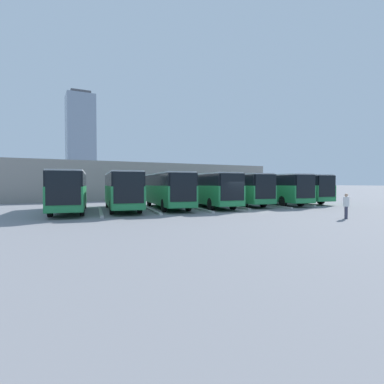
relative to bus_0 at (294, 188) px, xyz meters
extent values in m
plane|color=gray|center=(12.72, 6.03, -1.84)|extent=(600.00, 600.00, 0.00)
cube|color=#238447|center=(0.00, -0.02, -0.54)|extent=(4.12, 11.24, 1.70)
cube|color=black|center=(0.00, -0.02, 0.83)|extent=(4.06, 11.07, 1.04)
cube|color=black|center=(0.87, 5.42, 0.23)|extent=(2.10, 0.37, 2.24)
cube|color=#238447|center=(0.87, 5.43, -1.17)|extent=(2.27, 0.42, 0.40)
cube|color=silver|center=(0.00, -0.02, 1.41)|extent=(3.95, 10.79, 0.12)
cylinder|color=black|center=(-0.51, 3.51, -1.30)|extent=(0.47, 1.13, 1.09)
cylinder|color=black|center=(1.58, 3.18, -1.30)|extent=(0.47, 1.13, 1.09)
cylinder|color=black|center=(-1.58, -3.22, -1.30)|extent=(0.47, 1.13, 1.09)
cylinder|color=black|center=(0.50, -3.55, -1.30)|extent=(0.47, 1.13, 1.09)
cube|color=#B2B2AD|center=(2.12, 1.63, -1.77)|extent=(1.48, 7.80, 0.15)
cube|color=#238447|center=(4.24, 0.96, -0.54)|extent=(4.12, 11.24, 1.70)
cube|color=black|center=(4.24, 0.96, 0.83)|extent=(4.06, 11.07, 1.04)
cube|color=black|center=(5.11, 6.40, 0.23)|extent=(2.10, 0.37, 2.24)
cube|color=#238447|center=(5.11, 6.41, -1.17)|extent=(2.27, 0.42, 0.40)
cube|color=silver|center=(4.24, 0.96, 1.41)|extent=(3.95, 10.79, 0.12)
cylinder|color=black|center=(3.73, 4.49, -1.30)|extent=(0.47, 1.13, 1.09)
cylinder|color=black|center=(5.82, 4.16, -1.30)|extent=(0.47, 1.13, 1.09)
cylinder|color=black|center=(2.66, -2.24, -1.30)|extent=(0.47, 1.13, 1.09)
cylinder|color=black|center=(4.74, -2.57, -1.30)|extent=(0.47, 1.13, 1.09)
cube|color=#B2B2AD|center=(6.36, 2.61, -1.77)|extent=(1.48, 7.80, 0.15)
cube|color=#238447|center=(8.48, 0.16, -0.54)|extent=(4.12, 11.24, 1.70)
cube|color=black|center=(8.48, 0.16, 0.83)|extent=(4.06, 11.07, 1.04)
cube|color=black|center=(9.35, 5.60, 0.23)|extent=(2.10, 0.37, 2.24)
cube|color=#238447|center=(9.35, 5.61, -1.17)|extent=(2.27, 0.42, 0.40)
cube|color=silver|center=(8.48, 0.16, 1.41)|extent=(3.95, 10.79, 0.12)
cylinder|color=black|center=(7.97, 3.69, -1.30)|extent=(0.47, 1.13, 1.09)
cylinder|color=black|center=(10.06, 3.36, -1.30)|extent=(0.47, 1.13, 1.09)
cylinder|color=black|center=(6.90, -3.04, -1.30)|extent=(0.47, 1.13, 1.09)
cylinder|color=black|center=(8.98, -3.37, -1.30)|extent=(0.47, 1.13, 1.09)
cube|color=#B2B2AD|center=(10.60, 1.81, -1.77)|extent=(1.48, 7.80, 0.15)
cube|color=#238447|center=(12.72, 0.97, -0.54)|extent=(4.12, 11.24, 1.70)
cube|color=black|center=(12.72, 0.97, 0.83)|extent=(4.06, 11.07, 1.04)
cube|color=black|center=(13.59, 6.41, 0.23)|extent=(2.10, 0.37, 2.24)
cube|color=#238447|center=(13.59, 6.42, -1.17)|extent=(2.27, 0.42, 0.40)
cube|color=silver|center=(12.72, 0.97, 1.41)|extent=(3.95, 10.79, 0.12)
cylinder|color=black|center=(12.21, 4.50, -1.30)|extent=(0.47, 1.13, 1.09)
cylinder|color=black|center=(14.30, 4.17, -1.30)|extent=(0.47, 1.13, 1.09)
cylinder|color=black|center=(11.14, -2.23, -1.30)|extent=(0.47, 1.13, 1.09)
cylinder|color=black|center=(13.22, -2.56, -1.30)|extent=(0.47, 1.13, 1.09)
cube|color=#B2B2AD|center=(14.84, 2.62, -1.77)|extent=(1.48, 7.80, 0.15)
cube|color=#238447|center=(16.96, 0.52, -0.54)|extent=(4.12, 11.24, 1.70)
cube|color=black|center=(16.96, 0.52, 0.83)|extent=(4.06, 11.07, 1.04)
cube|color=black|center=(17.83, 5.96, 0.23)|extent=(2.10, 0.37, 2.24)
cube|color=#238447|center=(17.83, 5.96, -1.17)|extent=(2.27, 0.42, 0.40)
cube|color=silver|center=(16.96, 0.52, 1.41)|extent=(3.95, 10.79, 0.12)
cylinder|color=black|center=(16.45, 4.05, -1.30)|extent=(0.47, 1.13, 1.09)
cylinder|color=black|center=(18.54, 3.71, -1.30)|extent=(0.47, 1.13, 1.09)
cylinder|color=black|center=(15.38, -2.68, -1.30)|extent=(0.47, 1.13, 1.09)
cylinder|color=black|center=(17.46, -3.02, -1.30)|extent=(0.47, 1.13, 1.09)
cube|color=#B2B2AD|center=(19.08, 2.17, -1.77)|extent=(1.48, 7.80, 0.15)
cube|color=#238447|center=(21.20, 0.42, -0.54)|extent=(4.12, 11.24, 1.70)
cube|color=black|center=(21.20, 0.42, 0.83)|extent=(4.06, 11.07, 1.04)
cube|color=black|center=(22.07, 5.87, 0.23)|extent=(2.10, 0.37, 2.24)
cube|color=#238447|center=(22.07, 5.87, -1.17)|extent=(2.27, 0.42, 0.40)
cube|color=silver|center=(21.20, 0.42, 1.41)|extent=(3.95, 10.79, 0.12)
cylinder|color=black|center=(20.69, 3.96, -1.30)|extent=(0.47, 1.13, 1.09)
cylinder|color=black|center=(22.78, 3.62, -1.30)|extent=(0.47, 1.13, 1.09)
cylinder|color=black|center=(19.62, -2.77, -1.30)|extent=(0.47, 1.13, 1.09)
cylinder|color=black|center=(21.70, -3.11, -1.30)|extent=(0.47, 1.13, 1.09)
cube|color=#B2B2AD|center=(23.32, 2.07, -1.77)|extent=(1.48, 7.80, 0.15)
cube|color=#238447|center=(25.44, 0.24, -0.54)|extent=(4.12, 11.24, 1.70)
cube|color=black|center=(25.44, 0.24, 0.83)|extent=(4.06, 11.07, 1.04)
cube|color=black|center=(26.31, 5.68, 0.23)|extent=(2.10, 0.37, 2.24)
cube|color=#238447|center=(26.31, 5.68, -1.17)|extent=(2.27, 0.42, 0.40)
cube|color=silver|center=(25.44, 0.24, 1.41)|extent=(3.95, 10.79, 0.12)
cylinder|color=black|center=(24.93, 3.77, -1.30)|extent=(0.47, 1.13, 1.09)
cylinder|color=black|center=(27.02, 3.43, -1.30)|extent=(0.47, 1.13, 1.09)
cylinder|color=black|center=(23.85, -2.96, -1.30)|extent=(0.47, 1.13, 1.09)
cylinder|color=black|center=(25.94, -3.30, -1.30)|extent=(0.47, 1.13, 1.09)
cylinder|color=#38384C|center=(9.38, 13.60, -1.43)|extent=(0.26, 0.26, 0.82)
cylinder|color=#38384C|center=(9.54, 13.73, -1.43)|extent=(0.26, 0.26, 0.82)
cylinder|color=silver|center=(9.46, 13.66, -0.70)|extent=(0.53, 0.53, 0.65)
sphere|color=tan|center=(9.46, 13.66, -0.26)|extent=(0.22, 0.22, 0.22)
cube|color=gray|center=(12.72, -20.10, 0.82)|extent=(39.25, 13.08, 5.33)
cube|color=silver|center=(12.72, -28.14, 3.23)|extent=(39.25, 3.00, 0.24)
cylinder|color=slate|center=(-1.02, -29.24, 0.69)|extent=(0.20, 0.20, 5.08)
cylinder|color=slate|center=(26.45, -29.24, 0.69)|extent=(0.20, 0.20, 5.08)
cube|color=#7F8EA3|center=(-0.52, -200.28, 30.57)|extent=(18.96, 18.96, 64.83)
cube|color=#4C4C51|center=(-0.52, -200.28, 64.19)|extent=(13.27, 13.27, 2.40)
camera|label=1|loc=(27.84, 26.60, 0.53)|focal=28.00mm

